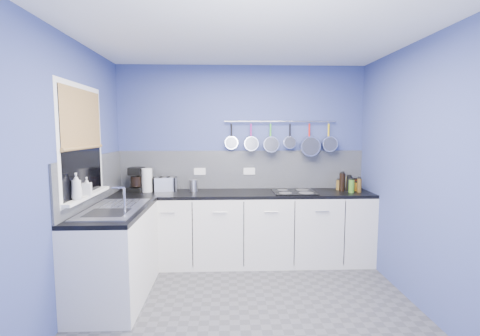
{
  "coord_description": "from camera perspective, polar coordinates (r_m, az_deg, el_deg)",
  "views": [
    {
      "loc": [
        -0.2,
        -3.08,
        1.66
      ],
      "look_at": [
        -0.05,
        0.75,
        1.25
      ],
      "focal_mm": 26.09,
      "sensor_mm": 36.0,
      "label": 1
    }
  ],
  "objects": [
    {
      "name": "condiment_3",
      "position": [
        4.67,
        18.64,
        -2.92
      ],
      "size": [
        0.07,
        0.07,
        0.11
      ],
      "primitive_type": "cylinder",
      "color": "#8C5914",
      "rests_on": "worktop_back"
    },
    {
      "name": "backsplash_left",
      "position": [
        3.96,
        -22.74,
        -1.76
      ],
      "size": [
        0.02,
        1.8,
        0.5
      ],
      "primitive_type": "cube",
      "color": "slate",
      "rests_on": "wall_left"
    },
    {
      "name": "canister",
      "position": [
        4.44,
        -7.6,
        -2.86
      ],
      "size": [
        0.12,
        0.12,
        0.14
      ],
      "primitive_type": "cylinder",
      "rotation": [
        0.0,
        0.0,
        0.24
      ],
      "color": "silver",
      "rests_on": "worktop_back"
    },
    {
      "name": "floor",
      "position": [
        3.51,
        1.4,
        -22.34
      ],
      "size": [
        3.2,
        3.0,
        0.02
      ],
      "primitive_type": "cube",
      "color": "#47474C",
      "rests_on": "ground"
    },
    {
      "name": "pan_1",
      "position": [
        4.53,
        1.81,
        5.24
      ],
      "size": [
        0.19,
        0.12,
        0.38
      ],
      "primitive_type": null,
      "color": "silver",
      "rests_on": "pot_rail"
    },
    {
      "name": "pan_5",
      "position": [
        4.71,
        14.28,
        5.01
      ],
      "size": [
        0.2,
        0.11,
        0.39
      ],
      "primitive_type": null,
      "color": "silver",
      "rests_on": "pot_rail"
    },
    {
      "name": "pan_4",
      "position": [
        4.64,
        11.26,
        4.7
      ],
      "size": [
        0.26,
        0.12,
        0.45
      ],
      "primitive_type": null,
      "color": "silver",
      "rests_on": "pot_rail"
    },
    {
      "name": "wall_right",
      "position": [
        3.59,
        28.03,
        -1.16
      ],
      "size": [
        0.02,
        3.0,
        2.5
      ],
      "primitive_type": "cube",
      "color": "#3A4683",
      "rests_on": "ground"
    },
    {
      "name": "hob",
      "position": [
        4.38,
        8.84,
        -3.9
      ],
      "size": [
        0.52,
        0.46,
        0.01
      ],
      "primitive_type": "cube",
      "color": "black",
      "rests_on": "worktop_back"
    },
    {
      "name": "toaster",
      "position": [
        4.52,
        -12.21,
        -2.59
      ],
      "size": [
        0.3,
        0.22,
        0.17
      ],
      "primitive_type": "cube",
      "rotation": [
        0.0,
        0.0,
        0.29
      ],
      "color": "silver",
      "rests_on": "worktop_back"
    },
    {
      "name": "condiment_0",
      "position": [
        4.75,
        18.32,
        -2.6
      ],
      "size": [
        0.07,
        0.07,
        0.13
      ],
      "primitive_type": "cylinder",
      "color": "#4C190C",
      "rests_on": "worktop_back"
    },
    {
      "name": "window_glass",
      "position": [
        3.65,
        -24.38,
        3.84
      ],
      "size": [
        0.01,
        0.9,
        1.0
      ],
      "primitive_type": "cube",
      "color": "black",
      "rests_on": "wall_left"
    },
    {
      "name": "window_frame",
      "position": [
        3.65,
        -24.45,
        3.84
      ],
      "size": [
        0.01,
        1.0,
        1.1
      ],
      "primitive_type": "cube",
      "color": "white",
      "rests_on": "wall_left"
    },
    {
      "name": "cabinet_run_back",
      "position": [
        4.45,
        0.42,
        -9.92
      ],
      "size": [
        3.2,
        0.6,
        0.86
      ],
      "primitive_type": "cube",
      "color": "silver",
      "rests_on": "ground"
    },
    {
      "name": "pot_rail",
      "position": [
        4.58,
        6.61,
        7.57
      ],
      "size": [
        1.45,
        0.02,
        0.02
      ],
      "primitive_type": "cylinder",
      "rotation": [
        0.0,
        1.57,
        0.0
      ],
      "color": "silver",
      "rests_on": "wall_back"
    },
    {
      "name": "socket_right",
      "position": [
        4.59,
        1.52,
        -0.52
      ],
      "size": [
        0.15,
        0.01,
        0.09
      ],
      "primitive_type": "cube",
      "color": "white",
      "rests_on": "backsplash_back"
    },
    {
      "name": "condiment_2",
      "position": [
        4.68,
        15.87,
        -2.68
      ],
      "size": [
        0.07,
        0.07,
        0.13
      ],
      "primitive_type": "cylinder",
      "color": "brown",
      "rests_on": "worktop_back"
    },
    {
      "name": "worktop_left",
      "position": [
        3.64,
        -19.94,
        -6.64
      ],
      "size": [
        0.6,
        1.2,
        0.04
      ],
      "primitive_type": "cube",
      "color": "black",
      "rests_on": "cabinet_run_left"
    },
    {
      "name": "pan_2",
      "position": [
        4.55,
        5.01,
        5.1
      ],
      "size": [
        0.21,
        0.12,
        0.4
      ],
      "primitive_type": null,
      "color": "silver",
      "rests_on": "pot_rail"
    },
    {
      "name": "ceiling",
      "position": [
        3.2,
        1.52,
        21.53
      ],
      "size": [
        3.2,
        3.0,
        0.02
      ],
      "primitive_type": "cube",
      "color": "white",
      "rests_on": "ground"
    },
    {
      "name": "condiment_6",
      "position": [
        4.57,
        18.93,
        -2.71
      ],
      "size": [
        0.05,
        0.05,
        0.17
      ],
      "primitive_type": "cylinder",
      "color": "brown",
      "rests_on": "worktop_back"
    },
    {
      "name": "mixer_tap",
      "position": [
        3.39,
        -18.37,
        -4.9
      ],
      "size": [
        0.12,
        0.08,
        0.26
      ],
      "primitive_type": null,
      "color": "silver",
      "rests_on": "worktop_left"
    },
    {
      "name": "sink_unit",
      "position": [
        3.63,
        -19.95,
        -6.27
      ],
      "size": [
        0.5,
        0.95,
        0.01
      ],
      "primitive_type": "cube",
      "color": "silver",
      "rests_on": "worktop_left"
    },
    {
      "name": "cabinet_run_left",
      "position": [
        3.76,
        -19.68,
        -13.36
      ],
      "size": [
        0.6,
        1.2,
        0.86
      ],
      "primitive_type": "cube",
      "color": "silver",
      "rests_on": "ground"
    },
    {
      "name": "condiment_4",
      "position": [
        4.63,
        17.45,
        -2.47
      ],
      "size": [
        0.07,
        0.07,
        0.18
      ],
      "primitive_type": "cylinder",
      "color": "black",
      "rests_on": "worktop_back"
    },
    {
      "name": "condiment_1",
      "position": [
        4.71,
        17.3,
        -2.39
      ],
      "size": [
        0.06,
        0.06,
        0.18
      ],
      "primitive_type": "cylinder",
      "color": "olive",
      "rests_on": "worktop_back"
    },
    {
      "name": "worktop_back",
      "position": [
        4.35,
        0.43,
        -4.22
      ],
      "size": [
        3.2,
        0.6,
        0.04
      ],
      "primitive_type": "cube",
      "color": "black",
      "rests_on": "cabinet_run_back"
    },
    {
      "name": "wall_left",
      "position": [
        3.41,
        -26.67,
        -1.44
      ],
      "size": [
        0.02,
        3.0,
        2.5
      ],
      "primitive_type": "cube",
      "color": "#3A4683",
      "rests_on": "ground"
    },
    {
      "name": "bamboo_blind",
      "position": [
        3.64,
        -24.41,
        7.38
      ],
      "size": [
        0.01,
        0.9,
        0.55
      ],
      "primitive_type": "cube",
      "color": "tan",
      "rests_on": "wall_left"
    },
    {
      "name": "socket_left",
      "position": [
        4.6,
        -6.59,
        -0.56
      ],
      "size": [
        0.15,
        0.01,
        0.09
      ],
      "primitive_type": "cube",
      "color": "white",
      "rests_on": "backsplash_back"
    },
    {
      "name": "pan_3",
      "position": [
        4.59,
        8.17,
        5.35
      ],
      "size": [
        0.16,
        0.06,
        0.35
      ],
      "primitive_type": null,
      "color": "silver",
      "rests_on": "pot_rail"
    },
    {
      "name": "paper_towel",
      "position": [
        4.49,
        -14.96,
        -1.95
      ],
      "size": [
        0.17,
        0.17,
        0.29
      ],
      "primitive_type": "cylinder",
      "rotation": [
        0.0,
        0.0,
        0.33
      ],
      "color": "white",
      "rests_on": "worktop_back"
    },
    {
      "name": "soap_bottle_a",
      "position": [
        3.41,
        -25.19,
        -2.73
      ],
      "size": [
        0.11,
        0.11,
        0.24
      ],
      "primitive_type": "imported",
      "rotation": [
        0.0,
        0.0,
        0.27
      ],
      "color": "white",
      "rests_on": "window_sill"
    },
    {
      "name": "wall_back",
      "position": [
        4.61,
        0.26,
        1.0
      ],
      "size": [
        3.2,
        0.02,
        2.5
      ],
      "primitive_type": "cube",
      "color": "#3A4683",
      "rests_on": "ground"
    },
    {
      "name": "soap_bottle_b",
      "position": [
        3.63,
        -23.76,
        -2.71
      ],
      "size": [
        0.09,
        0.09,
        0.17
      ],
      "primitive_type": "imported",
      "rotation": [
        0.0,
        0.0,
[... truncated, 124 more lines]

